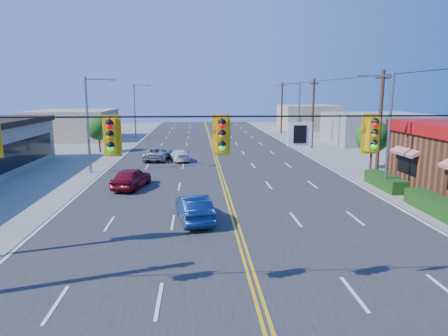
{
  "coord_description": "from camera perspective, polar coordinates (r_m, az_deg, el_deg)",
  "views": [
    {
      "loc": [
        -1.96,
        -12.02,
        6.7
      ],
      "look_at": [
        -0.32,
        11.73,
        2.2
      ],
      "focal_mm": 32.0,
      "sensor_mm": 36.0,
      "label": 1
    }
  ],
  "objects": [
    {
      "name": "ground",
      "position": [
        13.9,
        4.9,
        -18.16
      ],
      "size": [
        160.0,
        160.0,
        0.0
      ],
      "primitive_type": "plane",
      "color": "gray",
      "rests_on": "ground"
    },
    {
      "name": "road",
      "position": [
        32.77,
        -0.43,
        -1.04
      ],
      "size": [
        20.0,
        120.0,
        0.06
      ],
      "primitive_type": "cube",
      "color": "#2D2D30",
      "rests_on": "ground"
    },
    {
      "name": "signal_span",
      "position": [
        12.3,
        4.71,
        2.17
      ],
      "size": [
        24.32,
        0.34,
        9.0
      ],
      "color": "#47301E",
      "rests_on": "ground"
    },
    {
      "name": "streetlight_se",
      "position": [
        29.06,
        22.21,
        5.6
      ],
      "size": [
        2.55,
        0.25,
        8.0
      ],
      "color": "gray",
      "rests_on": "ground"
    },
    {
      "name": "streetlight_ne",
      "position": [
        51.67,
        10.45,
        8.11
      ],
      "size": [
        2.55,
        0.25,
        8.0
      ],
      "color": "gray",
      "rests_on": "ground"
    },
    {
      "name": "streetlight_sw",
      "position": [
        35.22,
        -18.59,
        6.59
      ],
      "size": [
        2.55,
        0.25,
        8.0
      ],
      "color": "gray",
      "rests_on": "ground"
    },
    {
      "name": "streetlight_nw",
      "position": [
        60.71,
        -12.45,
        8.4
      ],
      "size": [
        2.55,
        0.25,
        8.0
      ],
      "color": "gray",
      "rests_on": "ground"
    },
    {
      "name": "utility_pole_near",
      "position": [
        33.29,
        21.35,
        5.67
      ],
      "size": [
        0.28,
        0.28,
        8.4
      ],
      "primitive_type": "cylinder",
      "color": "#47301E",
      "rests_on": "ground"
    },
    {
      "name": "utility_pole_mid",
      "position": [
        50.13,
        12.58,
        7.59
      ],
      "size": [
        0.28,
        0.28,
        8.4
      ],
      "primitive_type": "cylinder",
      "color": "#47301E",
      "rests_on": "ground"
    },
    {
      "name": "utility_pole_far",
      "position": [
        67.57,
        8.24,
        8.48
      ],
      "size": [
        0.28,
        0.28,
        8.4
      ],
      "primitive_type": "cylinder",
      "color": "#47301E",
      "rests_on": "ground"
    },
    {
      "name": "tree_kfc_rear",
      "position": [
        37.56,
        20.44,
        4.28
      ],
      "size": [
        2.94,
        2.94,
        4.41
      ],
      "color": "#47301E",
      "rests_on": "ground"
    },
    {
      "name": "tree_west",
      "position": [
        47.49,
        -17.46,
        5.5
      ],
      "size": [
        2.8,
        2.8,
        4.2
      ],
      "color": "#47301E",
      "rests_on": "ground"
    },
    {
      "name": "bld_east_mid",
      "position": [
        57.47,
        20.8,
        5.32
      ],
      "size": [
        12.0,
        10.0,
        4.0
      ],
      "primitive_type": "cube",
      "color": "gray",
      "rests_on": "ground"
    },
    {
      "name": "bld_west_far",
      "position": [
        62.84,
        -20.73,
        5.82
      ],
      "size": [
        11.0,
        12.0,
        4.2
      ],
      "primitive_type": "cube",
      "color": "tan",
      "rests_on": "ground"
    },
    {
      "name": "bld_east_far",
      "position": [
        77.06,
        11.94,
        7.13
      ],
      "size": [
        10.0,
        10.0,
        4.4
      ],
      "primitive_type": "cube",
      "color": "tan",
      "rests_on": "ground"
    },
    {
      "name": "car_magenta",
      "position": [
        28.95,
        -13.09,
        -1.47
      ],
      "size": [
        2.65,
        4.58,
        1.47
      ],
      "primitive_type": "imported",
      "rotation": [
        0.0,
        0.0,
        2.92
      ],
      "color": "maroon",
      "rests_on": "ground"
    },
    {
      "name": "car_blue",
      "position": [
        21.11,
        -4.33,
        -5.85
      ],
      "size": [
        2.19,
        4.43,
        1.4
      ],
      "primitive_type": "imported",
      "rotation": [
        0.0,
        0.0,
        3.32
      ],
      "color": "navy",
      "rests_on": "ground"
    },
    {
      "name": "car_white",
      "position": [
        39.66,
        -6.39,
        1.74
      ],
      "size": [
        2.41,
        4.14,
        1.13
      ],
      "primitive_type": "imported",
      "rotation": [
        0.0,
        0.0,
        3.37
      ],
      "color": "white",
      "rests_on": "ground"
    },
    {
      "name": "car_silver",
      "position": [
        40.53,
        -9.45,
        2.0
      ],
      "size": [
        2.73,
        5.01,
        1.33
      ],
      "primitive_type": "imported",
      "rotation": [
        0.0,
        0.0,
        3.03
      ],
      "color": "#B3B3B9",
      "rests_on": "ground"
    }
  ]
}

